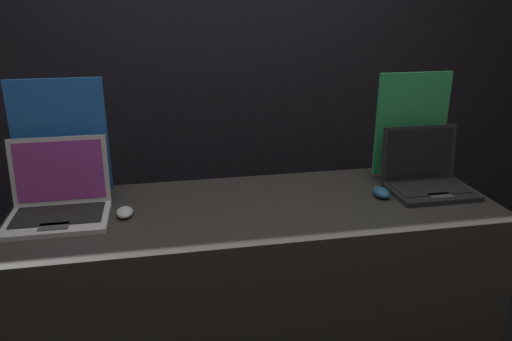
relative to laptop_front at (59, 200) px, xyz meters
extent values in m
cube|color=black|center=(0.77, 1.11, 0.36)|extent=(8.00, 0.05, 2.80)
cube|color=#282623|center=(0.77, -0.04, -0.55)|extent=(1.95, 0.68, 0.98)
cube|color=#B7B7BC|center=(0.00, -0.06, -0.06)|extent=(0.37, 0.27, 0.02)
cube|color=black|center=(0.00, -0.04, -0.04)|extent=(0.32, 0.19, 0.00)
cube|color=#3F3F42|center=(0.00, -0.14, -0.04)|extent=(0.10, 0.06, 0.00)
cube|color=#B7B7BC|center=(0.00, 0.09, 0.09)|extent=(0.37, 0.04, 0.27)
cube|color=#8C338C|center=(0.00, 0.08, 0.09)|extent=(0.33, 0.03, 0.24)
ellipsoid|color=#B2B2B7|center=(0.24, -0.05, -0.05)|extent=(0.06, 0.10, 0.03)
cube|color=black|center=(0.00, 0.19, -0.05)|extent=(0.20, 0.07, 0.02)
cube|color=#1E59B2|center=(0.00, 0.19, 0.20)|extent=(0.37, 0.02, 0.48)
cube|color=black|center=(1.52, -0.07, -0.06)|extent=(0.34, 0.25, 0.02)
cube|color=black|center=(1.52, -0.05, -0.04)|extent=(0.30, 0.17, 0.00)
cube|color=#3F3F42|center=(1.52, -0.14, -0.04)|extent=(0.10, 0.05, 0.00)
cube|color=black|center=(1.52, 0.07, 0.08)|extent=(0.34, 0.03, 0.25)
cube|color=black|center=(1.52, 0.06, 0.08)|extent=(0.31, 0.02, 0.22)
ellipsoid|color=navy|center=(1.30, -0.06, -0.05)|extent=(0.06, 0.10, 0.04)
cube|color=black|center=(1.52, 0.16, -0.05)|extent=(0.19, 0.07, 0.02)
cube|color=#268C4C|center=(1.52, 0.16, 0.19)|extent=(0.34, 0.02, 0.46)
camera|label=1|loc=(0.40, -1.87, 0.75)|focal=35.00mm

